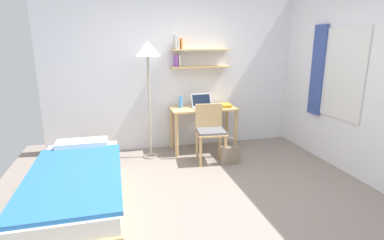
{
  "coord_description": "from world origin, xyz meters",
  "views": [
    {
      "loc": [
        -1.07,
        -2.98,
        1.79
      ],
      "look_at": [
        -0.18,
        0.51,
        0.85
      ],
      "focal_mm": 28.36,
      "sensor_mm": 36.0,
      "label": 1
    }
  ],
  "objects_px": {
    "desk": "(203,116)",
    "laptop": "(202,104)",
    "bed": "(77,190)",
    "handbag": "(230,154)",
    "book_stack": "(226,105)",
    "desk_chair": "(210,129)",
    "standing_lamp": "(148,55)",
    "water_bottle": "(181,102)"
  },
  "relations": [
    {
      "from": "book_stack",
      "to": "standing_lamp",
      "type": "bearing_deg",
      "value": -177.16
    },
    {
      "from": "book_stack",
      "to": "handbag",
      "type": "distance_m",
      "value": 0.9
    },
    {
      "from": "desk",
      "to": "standing_lamp",
      "type": "bearing_deg",
      "value": -172.64
    },
    {
      "from": "desk_chair",
      "to": "laptop",
      "type": "bearing_deg",
      "value": 89.01
    },
    {
      "from": "bed",
      "to": "book_stack",
      "type": "bearing_deg",
      "value": 33.13
    },
    {
      "from": "desk_chair",
      "to": "book_stack",
      "type": "bearing_deg",
      "value": 47.26
    },
    {
      "from": "desk_chair",
      "to": "bed",
      "type": "bearing_deg",
      "value": -150.81
    },
    {
      "from": "bed",
      "to": "standing_lamp",
      "type": "relative_size",
      "value": 1.14
    },
    {
      "from": "desk",
      "to": "handbag",
      "type": "distance_m",
      "value": 0.85
    },
    {
      "from": "book_stack",
      "to": "handbag",
      "type": "height_order",
      "value": "book_stack"
    },
    {
      "from": "desk",
      "to": "standing_lamp",
      "type": "relative_size",
      "value": 0.61
    },
    {
      "from": "desk",
      "to": "handbag",
      "type": "height_order",
      "value": "desk"
    },
    {
      "from": "desk_chair",
      "to": "handbag",
      "type": "relative_size",
      "value": 2.09
    },
    {
      "from": "desk",
      "to": "water_bottle",
      "type": "xyz_separation_m",
      "value": [
        -0.37,
        0.06,
        0.24
      ]
    },
    {
      "from": "bed",
      "to": "book_stack",
      "type": "distance_m",
      "value": 2.7
    },
    {
      "from": "bed",
      "to": "desk",
      "type": "height_order",
      "value": "desk"
    },
    {
      "from": "water_bottle",
      "to": "book_stack",
      "type": "distance_m",
      "value": 0.75
    },
    {
      "from": "desk",
      "to": "book_stack",
      "type": "xyz_separation_m",
      "value": [
        0.37,
        -0.05,
        0.17
      ]
    },
    {
      "from": "bed",
      "to": "handbag",
      "type": "relative_size",
      "value": 4.93
    },
    {
      "from": "standing_lamp",
      "to": "book_stack",
      "type": "distance_m",
      "value": 1.51
    },
    {
      "from": "desk",
      "to": "laptop",
      "type": "bearing_deg",
      "value": 149.59
    },
    {
      "from": "laptop",
      "to": "book_stack",
      "type": "bearing_deg",
      "value": -9.79
    },
    {
      "from": "desk_chair",
      "to": "standing_lamp",
      "type": "distance_m",
      "value": 1.44
    },
    {
      "from": "standing_lamp",
      "to": "water_bottle",
      "type": "height_order",
      "value": "standing_lamp"
    },
    {
      "from": "desk",
      "to": "book_stack",
      "type": "bearing_deg",
      "value": -8.28
    },
    {
      "from": "standing_lamp",
      "to": "desk",
      "type": "bearing_deg",
      "value": 7.36
    },
    {
      "from": "standing_lamp",
      "to": "book_stack",
      "type": "xyz_separation_m",
      "value": [
        1.26,
        0.06,
        -0.83
      ]
    },
    {
      "from": "standing_lamp",
      "to": "laptop",
      "type": "distance_m",
      "value": 1.19
    },
    {
      "from": "desk_chair",
      "to": "book_stack",
      "type": "relative_size",
      "value": 3.69
    },
    {
      "from": "desk",
      "to": "laptop",
      "type": "distance_m",
      "value": 0.2
    },
    {
      "from": "desk",
      "to": "bed",
      "type": "bearing_deg",
      "value": -140.98
    },
    {
      "from": "book_stack",
      "to": "handbag",
      "type": "xyz_separation_m",
      "value": [
        -0.15,
        -0.64,
        -0.61
      ]
    },
    {
      "from": "handbag",
      "to": "desk_chair",
      "type": "bearing_deg",
      "value": 140.41
    },
    {
      "from": "desk_chair",
      "to": "book_stack",
      "type": "xyz_separation_m",
      "value": [
        0.4,
        0.43,
        0.26
      ]
    },
    {
      "from": "bed",
      "to": "desk",
      "type": "bearing_deg",
      "value": 39.02
    },
    {
      "from": "bed",
      "to": "water_bottle",
      "type": "xyz_separation_m",
      "value": [
        1.48,
        1.56,
        0.59
      ]
    },
    {
      "from": "desk_chair",
      "to": "laptop",
      "type": "xyz_separation_m",
      "value": [
        0.01,
        0.5,
        0.29
      ]
    },
    {
      "from": "desk_chair",
      "to": "laptop",
      "type": "relative_size",
      "value": 2.56
    },
    {
      "from": "book_stack",
      "to": "handbag",
      "type": "relative_size",
      "value": 0.57
    },
    {
      "from": "handbag",
      "to": "desk",
      "type": "bearing_deg",
      "value": 107.36
    },
    {
      "from": "standing_lamp",
      "to": "water_bottle",
      "type": "bearing_deg",
      "value": 18.78
    },
    {
      "from": "water_bottle",
      "to": "bed",
      "type": "bearing_deg",
      "value": -133.44
    }
  ]
}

